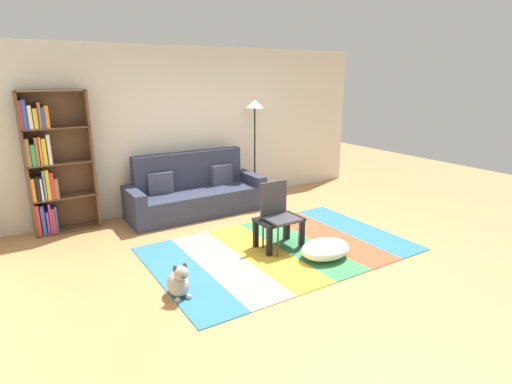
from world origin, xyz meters
name	(u,v)px	position (x,y,z in m)	size (l,w,h in m)	color
ground_plane	(281,250)	(0.00, 0.00, 0.00)	(14.00, 14.00, 0.00)	#B27F4C
back_wall	(197,128)	(0.00, 2.55, 1.35)	(6.80, 0.10, 2.70)	silver
rug	(281,249)	(0.01, 0.02, 0.01)	(3.36, 2.16, 0.01)	teal
couch	(195,193)	(-0.31, 2.02, 0.34)	(2.26, 0.80, 1.00)	#2D3347
bookshelf	(50,165)	(-2.39, 2.31, 1.00)	(0.90, 0.28, 2.04)	brown
coffee_table	(279,225)	(0.03, 0.09, 0.32)	(0.60, 0.41, 0.41)	black
pouf	(325,249)	(0.33, -0.51, 0.13)	(0.67, 0.49, 0.23)	white
dog	(179,282)	(-1.58, -0.39, 0.16)	(0.22, 0.35, 0.40)	#9E998E
standing_lamp	(255,117)	(1.00, 2.24, 1.51)	(0.32, 0.32, 1.81)	black
tv_remote	(274,218)	(-0.04, 0.12, 0.43)	(0.04, 0.15, 0.02)	black
folding_chair	(278,210)	(0.00, 0.09, 0.53)	(0.40, 0.40, 0.90)	#38383D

